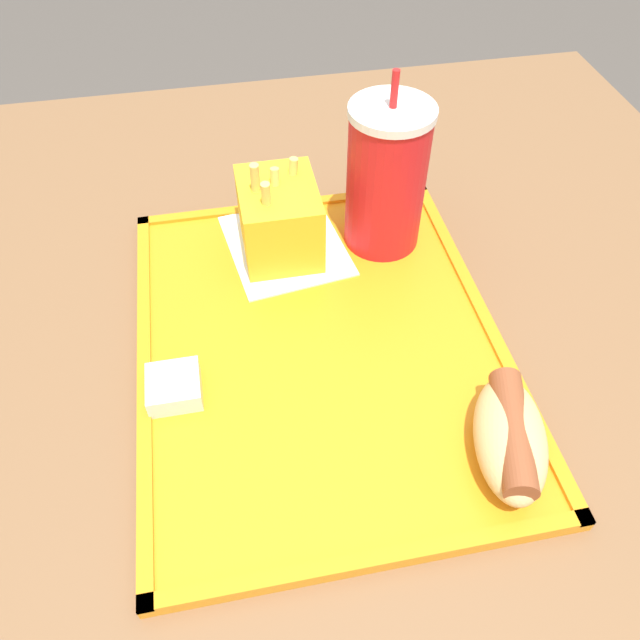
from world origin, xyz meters
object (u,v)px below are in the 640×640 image
at_px(soda_cup, 386,178).
at_px(fries_carton, 279,219).
at_px(hot_dog_far, 510,437).
at_px(sauce_cup_mayo, 174,386).

bearing_deg(soda_cup, fries_carton, -92.09).
relative_size(soda_cup, hot_dog_far, 1.52).
bearing_deg(soda_cup, hot_dog_far, 6.43).
bearing_deg(hot_dog_far, soda_cup, -173.57).
bearing_deg(sauce_cup_mayo, soda_cup, 126.26).
distance_m(hot_dog_far, sauce_cup_mayo, 0.28).
height_order(soda_cup, sauce_cup_mayo, soda_cup).
height_order(hot_dog_far, sauce_cup_mayo, hot_dog_far).
height_order(soda_cup, fries_carton, soda_cup).
bearing_deg(hot_dog_far, sauce_cup_mayo, -112.79).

